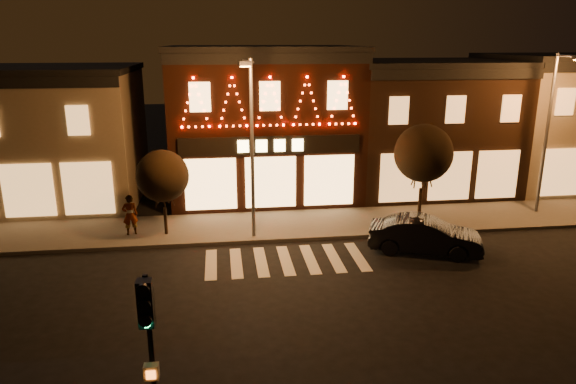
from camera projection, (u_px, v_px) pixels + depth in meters
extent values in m
plane|color=black|center=(301.00, 308.00, 17.53)|extent=(120.00, 120.00, 0.00)
cube|color=#47423D|center=(316.00, 224.00, 25.37)|extent=(44.00, 4.00, 0.15)
cube|color=#7F745A|center=(22.00, 139.00, 28.25)|extent=(12.00, 8.00, 7.00)
cube|color=black|center=(12.00, 69.00, 27.23)|extent=(12.20, 8.20, 0.30)
cube|color=black|center=(263.00, 125.00, 29.74)|extent=(10.00, 8.00, 8.00)
cube|color=black|center=(262.00, 49.00, 28.59)|extent=(10.20, 8.20, 0.30)
cube|color=black|center=(269.00, 59.00, 24.84)|extent=(10.00, 0.25, 0.50)
cube|color=black|center=(270.00, 145.00, 25.95)|extent=(9.00, 0.15, 0.90)
cube|color=#FFD87F|center=(271.00, 146.00, 25.85)|extent=(3.40, 0.08, 0.60)
cube|color=black|center=(423.00, 128.00, 31.05)|extent=(9.00, 8.00, 7.20)
cube|color=black|center=(428.00, 63.00, 30.01)|extent=(9.20, 8.20, 0.30)
cube|color=black|center=(459.00, 74.00, 26.26)|extent=(9.00, 0.25, 0.50)
cube|color=#7F745A|center=(565.00, 122.00, 32.14)|extent=(9.00, 8.00, 7.50)
cube|color=black|center=(574.00, 57.00, 31.05)|extent=(9.20, 8.20, 0.30)
cylinder|color=black|center=(153.00, 370.00, 10.53)|extent=(0.11, 0.11, 4.18)
cube|color=black|center=(146.00, 303.00, 9.90)|extent=(0.29, 0.27, 0.95)
cylinder|color=#19FF72|center=(146.00, 322.00, 9.85)|extent=(0.20, 0.06, 0.20)
cube|color=beige|center=(151.00, 372.00, 10.34)|extent=(0.29, 0.20, 0.31)
cylinder|color=#59595E|center=(252.00, 151.00, 22.55)|extent=(0.15, 0.15, 7.74)
cylinder|color=#59595E|center=(248.00, 61.00, 20.76)|extent=(0.40, 1.54, 0.10)
cube|color=#59595E|center=(245.00, 63.00, 20.03)|extent=(0.53, 0.36, 0.17)
cube|color=orange|center=(245.00, 66.00, 20.06)|extent=(0.40, 0.26, 0.05)
cylinder|color=#59595E|center=(546.00, 136.00, 25.88)|extent=(0.16, 0.16, 7.85)
cylinder|color=#59595E|center=(568.00, 56.00, 24.07)|extent=(0.11, 1.57, 0.10)
cylinder|color=black|center=(166.00, 220.00, 23.68)|extent=(0.14, 0.14, 1.26)
sphere|color=black|center=(162.00, 176.00, 23.10)|extent=(2.31, 2.31, 2.31)
cylinder|color=black|center=(420.00, 203.00, 25.74)|extent=(0.17, 0.17, 1.52)
sphere|color=black|center=(423.00, 153.00, 25.04)|extent=(2.79, 2.79, 2.79)
imported|color=black|center=(425.00, 236.00, 21.92)|extent=(4.87, 3.15, 1.52)
imported|color=gray|center=(130.00, 215.00, 23.54)|extent=(0.76, 0.58, 1.85)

